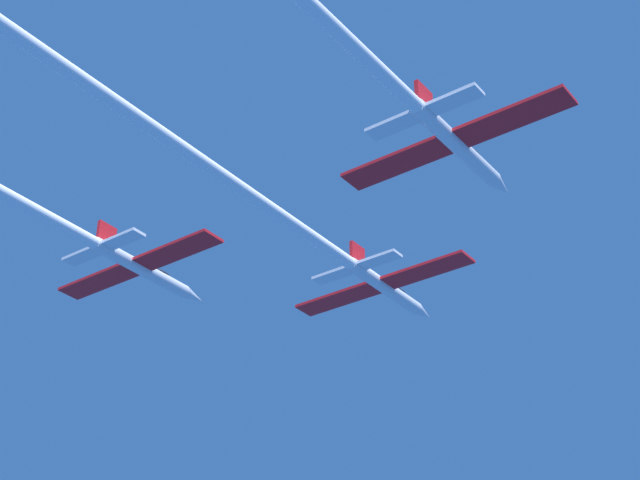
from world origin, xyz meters
TOP-DOWN VIEW (x-y plane):
  - jet_lead at (-0.29, -17.22)m, footprint 20.62×62.65m
  - jet_left_wing at (-17.92, -32.61)m, footprint 20.62×56.80m
  - jet_right_wing at (18.82, -33.33)m, footprint 20.62×57.15m

SIDE VIEW (x-z plane):
  - jet_right_wing at x=18.82m, z-range -2.27..1.15m
  - jet_left_wing at x=-17.92m, z-range -1.74..1.68m
  - jet_lead at x=-0.29m, z-range -1.73..1.69m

